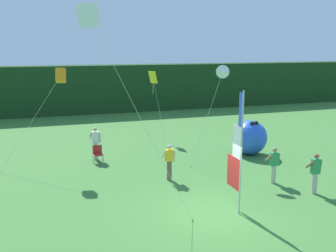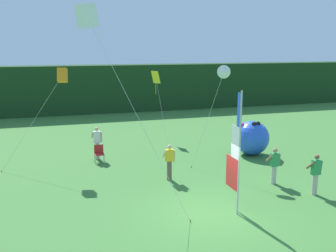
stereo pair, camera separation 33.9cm
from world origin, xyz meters
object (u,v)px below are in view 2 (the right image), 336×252
at_px(inflatable_balloon, 252,138).
at_px(kite_white_delta_3, 224,72).
at_px(banner_flag, 235,155).
at_px(kite_white_box_2, 87,16).
at_px(person_near_banner, 97,142).
at_px(kite_orange_box_0, 62,76).
at_px(person_far_left, 169,161).
at_px(kite_yellow_diamond_1, 156,80).
at_px(folding_chair, 99,152).
at_px(person_far_right, 274,165).
at_px(person_mid_field, 316,173).

xyz_separation_m(inflatable_balloon, kite_white_delta_3, (-2.52, -1.47, 3.77)).
distance_m(banner_flag, kite_white_box_2, 7.02).
bearing_deg(inflatable_balloon, person_near_banner, 168.82).
relative_size(inflatable_balloon, kite_orange_box_0, 0.40).
distance_m(kite_white_box_2, kite_white_delta_3, 7.88).
height_order(person_far_left, kite_yellow_diamond_1, kite_yellow_diamond_1).
distance_m(folding_chair, kite_white_box_2, 8.89).
relative_size(banner_flag, kite_white_box_2, 0.61).
xyz_separation_m(person_far_left, folding_chair, (-2.71, 3.74, -0.37)).
bearing_deg(person_far_right, kite_white_box_2, -176.14).
bearing_deg(person_near_banner, folding_chair, -87.67).
bearing_deg(person_mid_field, person_far_right, 119.46).
distance_m(banner_flag, folding_chair, 8.77).
height_order(kite_orange_box_0, kite_white_delta_3, kite_white_delta_3).
relative_size(person_mid_field, kite_orange_box_0, 0.34).
distance_m(person_far_left, kite_white_delta_3, 5.08).
height_order(kite_orange_box_0, kite_yellow_diamond_1, kite_orange_box_0).
relative_size(person_near_banner, inflatable_balloon, 0.89).
height_order(banner_flag, person_far_left, banner_flag).
bearing_deg(folding_chair, person_mid_field, -42.16).
height_order(folding_chair, kite_orange_box_0, kite_orange_box_0).
xyz_separation_m(person_far_right, kite_orange_box_0, (-8.63, 5.58, 3.69)).
xyz_separation_m(banner_flag, person_far_left, (-1.28, 3.90, -1.27)).
relative_size(person_near_banner, kite_white_box_2, 0.24).
xyz_separation_m(folding_chair, kite_white_box_2, (-0.90, -6.07, 6.43)).
xyz_separation_m(banner_flag, person_near_banner, (-4.02, 8.19, -1.21)).
distance_m(person_far_right, kite_yellow_diamond_1, 10.94).
distance_m(person_near_banner, kite_white_box_2, 8.99).
bearing_deg(person_far_left, banner_flag, -71.83).
xyz_separation_m(person_near_banner, kite_yellow_diamond_1, (4.42, 4.13, 2.85)).
bearing_deg(kite_orange_box_0, person_near_banner, 17.50).
bearing_deg(folding_chair, kite_white_box_2, -98.41).
bearing_deg(kite_white_delta_3, person_far_left, -159.28).
bearing_deg(kite_white_box_2, person_far_right, 3.86).
relative_size(person_far_right, kite_yellow_diamond_1, 0.37).
xyz_separation_m(person_mid_field, kite_orange_box_0, (-9.54, 7.18, 3.65)).
xyz_separation_m(person_mid_field, kite_white_delta_3, (-2.08, 4.58, 3.83)).
distance_m(banner_flag, kite_white_delta_3, 5.97).
xyz_separation_m(person_near_banner, person_mid_field, (7.91, -7.70, -0.03)).
relative_size(person_mid_field, folding_chair, 1.91).
bearing_deg(kite_white_box_2, inflatable_balloon, 28.33).
relative_size(person_far_right, kite_white_box_2, 0.22).
height_order(kite_yellow_diamond_1, kite_white_delta_3, kite_white_delta_3).
relative_size(person_far_left, kite_orange_box_0, 0.33).
bearing_deg(kite_white_delta_3, folding_chair, 156.17).
bearing_deg(person_near_banner, person_mid_field, -44.22).
bearing_deg(kite_white_box_2, folding_chair, 81.59).
height_order(person_far_right, kite_white_delta_3, kite_white_delta_3).
bearing_deg(kite_orange_box_0, kite_yellow_diamond_1, 37.52).
bearing_deg(person_far_left, person_near_banner, 122.51).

